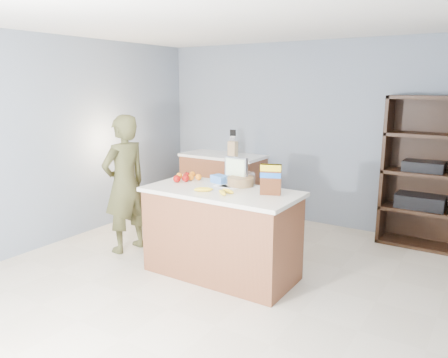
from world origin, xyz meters
The scene contains 15 objects.
floor centered at (0.00, 0.00, 0.00)m, with size 4.50×5.00×0.02m, color beige.
walls centered at (0.00, 0.00, 1.65)m, with size 4.52×5.02×2.51m.
counter_peninsula centered at (0.00, 0.30, 0.42)m, with size 1.56×0.76×0.90m.
back_cabinet centered at (-1.20, 2.20, 0.45)m, with size 1.24×0.62×0.90m.
shelving_unit centered at (1.55, 2.35, 0.86)m, with size 0.90×0.40×1.80m.
person centered at (-1.31, 0.28, 0.80)m, with size 0.58×0.38×1.60m, color #403F21.
knife_block centered at (-0.98, 2.11, 1.02)m, with size 0.12×0.10×0.31m.
envelopes centered at (-0.02, 0.44, 0.90)m, with size 0.29×0.15×0.00m.
bananas centered at (0.01, 0.17, 0.92)m, with size 0.42×0.21×0.04m.
apples centered at (-0.56, 0.40, 0.94)m, with size 0.15×0.26×0.08m.
oranges centered at (-0.57, 0.52, 0.93)m, with size 0.29×0.21×0.07m.
blue_carton centered at (-0.18, 0.55, 0.94)m, with size 0.18×0.12×0.08m, color blue.
salad_bowl centered at (0.07, 0.56, 0.96)m, with size 0.30×0.30×0.13m.
tv centered at (-0.02, 0.62, 1.06)m, with size 0.28×0.12×0.28m.
cereal_box centered at (0.50, 0.39, 1.07)m, with size 0.21×0.14×0.29m.
Camera 1 is at (2.29, -3.23, 1.92)m, focal length 35.00 mm.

